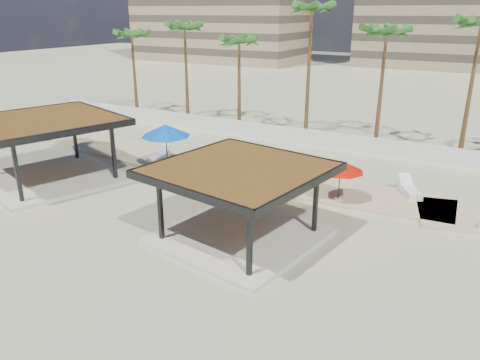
% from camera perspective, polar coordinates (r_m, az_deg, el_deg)
% --- Properties ---
extents(ground, '(200.00, 200.00, 0.00)m').
position_cam_1_polar(ground, '(22.80, -3.01, -5.72)').
color(ground, '#C6B983').
rests_on(ground, ground).
extents(promenade, '(44.45, 7.97, 0.24)m').
position_cam_1_polar(promenade, '(28.30, 8.81, -0.56)').
color(promenade, '#C6B284').
rests_on(promenade, ground).
extents(boundary_wall, '(56.00, 0.30, 1.20)m').
position_cam_1_polar(boundary_wall, '(36.28, 10.71, 4.82)').
color(boundary_wall, silver).
rests_on(boundary_wall, ground).
extents(pavilion_central, '(7.86, 7.86, 3.48)m').
position_cam_1_polar(pavilion_central, '(20.84, -0.09, -1.99)').
color(pavilion_central, beige).
rests_on(pavilion_central, ground).
extents(pavilion_west, '(9.72, 9.72, 3.91)m').
position_cam_1_polar(pavilion_west, '(30.50, -22.32, 4.14)').
color(pavilion_west, beige).
rests_on(pavilion_west, ground).
extents(umbrella_a, '(3.72, 3.72, 2.88)m').
position_cam_1_polar(umbrella_a, '(36.29, -19.75, 7.34)').
color(umbrella_a, beige).
rests_on(umbrella_a, promenade).
extents(umbrella_b, '(2.64, 2.64, 2.31)m').
position_cam_1_polar(umbrella_b, '(26.58, 4.37, 3.06)').
color(umbrella_b, beige).
rests_on(umbrella_b, promenade).
extents(umbrella_c, '(2.69, 2.69, 2.26)m').
position_cam_1_polar(umbrella_c, '(25.29, 12.16, 1.66)').
color(umbrella_c, beige).
rests_on(umbrella_c, promenade).
extents(umbrella_f, '(3.41, 3.41, 2.85)m').
position_cam_1_polar(umbrella_f, '(30.48, -9.06, 5.98)').
color(umbrella_f, beige).
rests_on(umbrella_f, promenade).
extents(lounger_a, '(1.07, 2.30, 0.84)m').
position_cam_1_polar(lounger_a, '(32.78, -9.81, 2.85)').
color(lounger_a, white).
rests_on(lounger_a, promenade).
extents(lounger_c, '(1.74, 2.32, 0.86)m').
position_cam_1_polar(lounger_c, '(27.85, 19.95, -1.19)').
color(lounger_c, white).
rests_on(lounger_c, promenade).
extents(palm_a, '(3.00, 3.00, 8.55)m').
position_cam_1_polar(palm_a, '(48.00, -13.07, 16.58)').
color(palm_a, brown).
rests_on(palm_a, ground).
extents(palm_b, '(3.00, 3.00, 9.31)m').
position_cam_1_polar(palm_b, '(44.50, -6.76, 17.63)').
color(palm_b, brown).
rests_on(palm_b, ground).
extents(palm_c, '(3.00, 3.00, 8.33)m').
position_cam_1_polar(palm_c, '(40.78, -0.10, 16.25)').
color(palm_c, brown).
rests_on(palm_c, ground).
extents(palm_d, '(3.00, 3.00, 10.90)m').
position_cam_1_polar(palm_d, '(38.82, 8.70, 19.41)').
color(palm_d, brown).
rests_on(palm_d, ground).
extents(palm_e, '(3.00, 3.00, 9.31)m').
position_cam_1_polar(palm_e, '(36.61, 17.41, 16.41)').
color(palm_e, brown).
rests_on(palm_e, ground).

